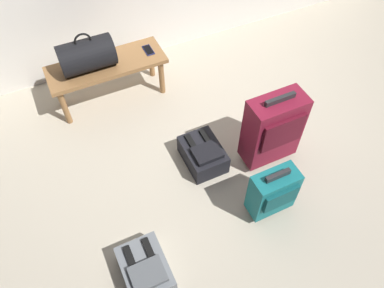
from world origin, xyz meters
name	(u,v)px	position (x,y,z in m)	size (l,w,h in m)	color
ground_plane	(226,161)	(0.00, 0.00, 0.00)	(6.60, 6.60, 0.00)	#B2A893
bench	(107,69)	(-0.60, 1.09, 0.33)	(1.00, 0.36, 0.40)	olive
duffel_bag_black	(87,55)	(-0.73, 1.09, 0.53)	(0.44, 0.26, 0.34)	black
cell_phone	(148,50)	(-0.21, 1.09, 0.40)	(0.07, 0.14, 0.01)	#191E4C
suitcase_upright_burgundy	(273,129)	(0.31, -0.10, 0.34)	(0.42, 0.23, 0.67)	maroon
suitcase_small_teal	(273,192)	(0.07, -0.51, 0.24)	(0.32, 0.18, 0.46)	#14666B
backpack_dark	(203,154)	(-0.17, 0.08, 0.09)	(0.28, 0.38, 0.21)	black
backpack_grey	(146,270)	(-0.91, -0.59, 0.09)	(0.28, 0.38, 0.21)	slate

